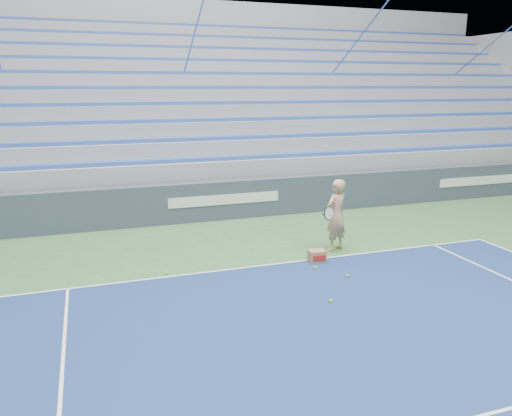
% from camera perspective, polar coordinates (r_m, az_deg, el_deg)
% --- Properties ---
extents(sponsor_barrier, '(30.00, 0.32, 1.10)m').
position_cam_1_polar(sponsor_barrier, '(14.22, -3.73, 0.90)').
color(sponsor_barrier, '#354051').
rests_on(sponsor_barrier, ground).
extents(bleachers, '(31.00, 9.15, 7.30)m').
position_cam_1_polar(bleachers, '(19.49, -8.29, 9.66)').
color(bleachers, gray).
rests_on(bleachers, ground).
extents(tennis_player, '(0.97, 0.92, 1.67)m').
position_cam_1_polar(tennis_player, '(11.53, 9.10, -0.83)').
color(tennis_player, tan).
rests_on(tennis_player, ground).
extents(ball_box, '(0.38, 0.31, 0.26)m').
position_cam_1_polar(ball_box, '(10.91, 6.96, -5.48)').
color(ball_box, '#967348').
rests_on(ball_box, ground).
extents(tennis_ball_0, '(0.07, 0.07, 0.07)m').
position_cam_1_polar(tennis_ball_0, '(10.52, 6.78, -6.80)').
color(tennis_ball_0, '#A7D12A').
rests_on(tennis_ball_0, ground).
extents(tennis_ball_1, '(0.07, 0.07, 0.07)m').
position_cam_1_polar(tennis_ball_1, '(10.18, 10.40, -7.64)').
color(tennis_ball_1, '#A7D12A').
rests_on(tennis_ball_1, ground).
extents(tennis_ball_2, '(0.07, 0.07, 0.07)m').
position_cam_1_polar(tennis_ball_2, '(9.01, 8.55, -10.48)').
color(tennis_ball_2, '#A7D12A').
rests_on(tennis_ball_2, ground).
extents(tennis_ball_3, '(0.07, 0.07, 0.07)m').
position_cam_1_polar(tennis_ball_3, '(10.34, -10.26, -7.30)').
color(tennis_ball_3, '#A7D12A').
rests_on(tennis_ball_3, ground).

